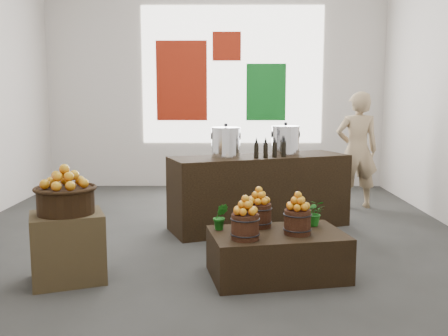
{
  "coord_description": "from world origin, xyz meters",
  "views": [
    {
      "loc": [
        0.22,
        -5.5,
        1.6
      ],
      "look_at": [
        0.18,
        -0.4,
        0.88
      ],
      "focal_mm": 40.0,
      "sensor_mm": 36.0,
      "label": 1
    }
  ],
  "objects_px": {
    "wicker_basket": "(66,201)",
    "counter": "(259,192)",
    "crate": "(68,247)",
    "display_table": "(277,254)",
    "stock_pot_left": "(226,143)",
    "stock_pot_center": "(285,141)",
    "shopper": "(357,150)"
  },
  "relations": [
    {
      "from": "wicker_basket",
      "to": "counter",
      "type": "distance_m",
      "value": 2.59
    },
    {
      "from": "crate",
      "to": "display_table",
      "type": "relative_size",
      "value": 0.51
    },
    {
      "from": "stock_pot_left",
      "to": "stock_pot_center",
      "type": "distance_m",
      "value": 0.8
    },
    {
      "from": "stock_pot_center",
      "to": "display_table",
      "type": "bearing_deg",
      "value": -98.36
    },
    {
      "from": "shopper",
      "to": "display_table",
      "type": "bearing_deg",
      "value": 63.44
    },
    {
      "from": "wicker_basket",
      "to": "crate",
      "type": "bearing_deg",
      "value": 0.0
    },
    {
      "from": "crate",
      "to": "display_table",
      "type": "height_order",
      "value": "crate"
    },
    {
      "from": "display_table",
      "to": "counter",
      "type": "bearing_deg",
      "value": 80.49
    },
    {
      "from": "stock_pot_left",
      "to": "shopper",
      "type": "height_order",
      "value": "shopper"
    },
    {
      "from": "crate",
      "to": "wicker_basket",
      "type": "distance_m",
      "value": 0.41
    },
    {
      "from": "crate",
      "to": "wicker_basket",
      "type": "relative_size",
      "value": 1.25
    },
    {
      "from": "counter",
      "to": "shopper",
      "type": "relative_size",
      "value": 1.3
    },
    {
      "from": "shopper",
      "to": "crate",
      "type": "bearing_deg",
      "value": 42.39
    },
    {
      "from": "counter",
      "to": "stock_pot_center",
      "type": "bearing_deg",
      "value": -0.0
    },
    {
      "from": "crate",
      "to": "stock_pot_left",
      "type": "xyz_separation_m",
      "value": [
        1.38,
        1.69,
        0.76
      ]
    },
    {
      "from": "crate",
      "to": "counter",
      "type": "xyz_separation_m",
      "value": [
        1.79,
        1.85,
        0.15
      ]
    },
    {
      "from": "crate",
      "to": "shopper",
      "type": "relative_size",
      "value": 0.36
    },
    {
      "from": "crate",
      "to": "stock_pot_center",
      "type": "height_order",
      "value": "stock_pot_center"
    },
    {
      "from": "display_table",
      "to": "stock_pot_left",
      "type": "height_order",
      "value": "stock_pot_left"
    },
    {
      "from": "wicker_basket",
      "to": "stock_pot_center",
      "type": "bearing_deg",
      "value": 43.08
    },
    {
      "from": "counter",
      "to": "shopper",
      "type": "height_order",
      "value": "shopper"
    },
    {
      "from": "display_table",
      "to": "shopper",
      "type": "relative_size",
      "value": 0.7
    },
    {
      "from": "display_table",
      "to": "counter",
      "type": "relative_size",
      "value": 0.54
    },
    {
      "from": "counter",
      "to": "crate",
      "type": "bearing_deg",
      "value": -155.51
    },
    {
      "from": "display_table",
      "to": "shopper",
      "type": "xyz_separation_m",
      "value": [
        1.43,
        2.89,
        0.64
      ]
    },
    {
      "from": "stock_pot_left",
      "to": "stock_pot_center",
      "type": "relative_size",
      "value": 1.0
    },
    {
      "from": "wicker_basket",
      "to": "counter",
      "type": "height_order",
      "value": "counter"
    },
    {
      "from": "stock_pot_left",
      "to": "shopper",
      "type": "bearing_deg",
      "value": 34.79
    },
    {
      "from": "stock_pot_center",
      "to": "wicker_basket",
      "type": "bearing_deg",
      "value": -136.92
    },
    {
      "from": "wicker_basket",
      "to": "stock_pot_center",
      "type": "xyz_separation_m",
      "value": [
        2.12,
        1.98,
        0.35
      ]
    },
    {
      "from": "stock_pot_left",
      "to": "shopper",
      "type": "xyz_separation_m",
      "value": [
        1.9,
        1.32,
        -0.22
      ]
    },
    {
      "from": "display_table",
      "to": "shopper",
      "type": "bearing_deg",
      "value": 52.4
    }
  ]
}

